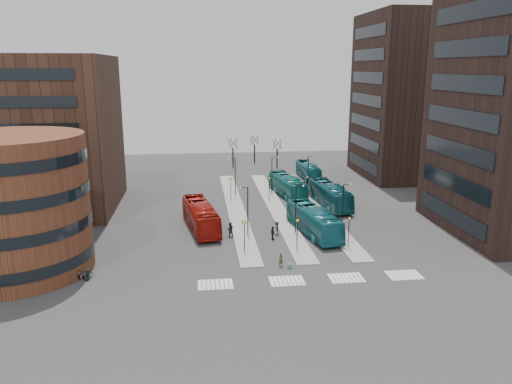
{
  "coord_description": "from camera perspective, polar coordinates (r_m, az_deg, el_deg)",
  "views": [
    {
      "loc": [
        -9.35,
        -40.61,
        20.37
      ],
      "look_at": [
        -2.13,
        20.13,
        5.0
      ],
      "focal_mm": 35.0,
      "sensor_mm": 36.0,
      "label": 1
    }
  ],
  "objects": [
    {
      "name": "lamp_posts",
      "position": [
        71.65,
        3.04,
        0.53
      ],
      "size": [
        14.04,
        20.24,
        6.12
      ],
      "color": "black",
      "rests_on": "ground"
    },
    {
      "name": "teal_bus_d",
      "position": [
        93.99,
        5.99,
        2.43
      ],
      "size": [
        2.71,
        10.63,
        2.95
      ],
      "primitive_type": "imported",
      "rotation": [
        0.0,
        0.0,
        0.02
      ],
      "color": "#16636E",
      "rests_on": "ground"
    },
    {
      "name": "round_building",
      "position": [
        55.58,
        -26.16,
        -1.31
      ],
      "size": [
        15.16,
        15.16,
        14.0
      ],
      "color": "brown",
      "rests_on": "ground"
    },
    {
      "name": "island_left",
      "position": [
        73.67,
        -2.35,
        -1.9
      ],
      "size": [
        2.5,
        45.0,
        0.15
      ],
      "primitive_type": "cube",
      "color": "gray",
      "rests_on": "ground"
    },
    {
      "name": "office_block",
      "position": [
        79.12,
        -25.02,
        5.99
      ],
      "size": [
        25.0,
        20.12,
        22.0
      ],
      "color": "#432A1F",
      "rests_on": "ground"
    },
    {
      "name": "teal_bus_b",
      "position": [
        81.0,
        3.61,
        0.72
      ],
      "size": [
        4.64,
        12.18,
        3.31
      ],
      "primitive_type": "imported",
      "rotation": [
        0.0,
        0.0,
        0.16
      ],
      "color": "#146767",
      "rests_on": "ground"
    },
    {
      "name": "island_right",
      "position": [
        75.49,
        6.77,
        -1.59
      ],
      "size": [
        2.5,
        45.0,
        0.15
      ],
      "primitive_type": "cube",
      "color": "gray",
      "rests_on": "ground"
    },
    {
      "name": "bicycle_mid",
      "position": [
        52.39,
        -19.32,
        -9.01
      ],
      "size": [
        1.75,
        1.14,
        1.02
      ],
      "primitive_type": "imported",
      "rotation": [
        0.0,
        0.0,
        1.15
      ],
      "color": "gray",
      "rests_on": "ground"
    },
    {
      "name": "bicycle_near",
      "position": [
        52.72,
        -19.24,
        -8.87
      ],
      "size": [
        2.0,
        1.39,
        1.0
      ],
      "primitive_type": "imported",
      "rotation": [
        0.0,
        0.0,
        1.14
      ],
      "color": "gray",
      "rests_on": "ground"
    },
    {
      "name": "bicycle_far",
      "position": [
        52.92,
        -19.19,
        -8.78
      ],
      "size": [
        1.97,
        0.93,
        0.99
      ],
      "primitive_type": "imported",
      "rotation": [
        0.0,
        0.0,
        1.72
      ],
      "color": "gray",
      "rests_on": "ground"
    },
    {
      "name": "traveller",
      "position": [
        52.74,
        2.87,
        -7.74
      ],
      "size": [
        0.67,
        0.6,
        1.54
      ],
      "primitive_type": "imported",
      "rotation": [
        0.0,
        0.0,
        0.52
      ],
      "color": "#49462B",
      "rests_on": "ground"
    },
    {
      "name": "sign_poles",
      "position": [
        67.0,
        2.88,
        -1.47
      ],
      "size": [
        12.45,
        22.12,
        3.65
      ],
      "color": "black",
      "rests_on": "ground"
    },
    {
      "name": "island_mid",
      "position": [
        74.34,
        2.27,
        -1.75
      ],
      "size": [
        2.5,
        45.0,
        0.15
      ],
      "primitive_type": "cube",
      "color": "gray",
      "rests_on": "ground"
    },
    {
      "name": "suitcase",
      "position": [
        52.5,
        3.87,
        -8.46
      ],
      "size": [
        0.44,
        0.37,
        0.5
      ],
      "primitive_type": "cube",
      "rotation": [
        0.0,
        0.0,
        -0.15
      ],
      "color": "navy",
      "rests_on": "ground"
    },
    {
      "name": "teal_bus_a",
      "position": [
        62.82,
        6.6,
        -3.27
      ],
      "size": [
        4.89,
        12.58,
        3.42
      ],
      "primitive_type": "imported",
      "rotation": [
        0.0,
        0.0,
        0.17
      ],
      "color": "#166571",
      "rests_on": "ground"
    },
    {
      "name": "crosswalk_stripes",
      "position": [
        50.28,
        6.67,
        -9.89
      ],
      "size": [
        22.35,
        2.4,
        0.01
      ],
      "color": "silver",
      "rests_on": "ground"
    },
    {
      "name": "teal_bus_c",
      "position": [
        75.59,
        8.46,
        -0.35
      ],
      "size": [
        3.93,
        12.45,
        3.41
      ],
      "primitive_type": "imported",
      "rotation": [
        0.0,
        0.0,
        0.09
      ],
      "color": "#12505A",
      "rests_on": "ground"
    },
    {
      "name": "red_bus",
      "position": [
        64.6,
        -6.35,
        -2.75
      ],
      "size": [
        4.97,
        12.77,
        3.47
      ],
      "primitive_type": "imported",
      "rotation": [
        0.0,
        0.0,
        0.17
      ],
      "color": "#A2140C",
      "rests_on": "ground"
    },
    {
      "name": "commuter_a",
      "position": [
        61.56,
        -2.98,
        -4.32
      ],
      "size": [
        0.95,
        0.76,
        1.87
      ],
      "primitive_type": "imported",
      "rotation": [
        0.0,
        0.0,
        3.2
      ],
      "color": "black",
      "rests_on": "ground"
    },
    {
      "name": "commuter_c",
      "position": [
        62.42,
        2.39,
        -4.14
      ],
      "size": [
        0.69,
        1.12,
        1.67
      ],
      "primitive_type": "imported",
      "rotation": [
        0.0,
        0.0,
        4.64
      ],
      "color": "black",
      "rests_on": "ground"
    },
    {
      "name": "bare_trees",
      "position": [
        105.46,
        -0.14,
        4.47
      ],
      "size": [
        10.97,
        8.14,
        5.9
      ],
      "color": "black",
      "rests_on": "ground"
    },
    {
      "name": "commuter_b",
      "position": [
        60.55,
        1.93,
        -4.7
      ],
      "size": [
        0.59,
        1.06,
        1.71
      ],
      "primitive_type": "imported",
      "rotation": [
        0.0,
        0.0,
        1.76
      ],
      "color": "black",
      "rests_on": "ground"
    },
    {
      "name": "ground",
      "position": [
        46.39,
        5.68,
        -12.02
      ],
      "size": [
        160.0,
        160.0,
        0.0
      ],
      "primitive_type": "plane",
      "color": "#2F2F32",
      "rests_on": "ground"
    },
    {
      "name": "tower_far",
      "position": [
        99.74,
        18.02,
        10.34
      ],
      "size": [
        20.12,
        20.0,
        30.0
      ],
      "color": "black",
      "rests_on": "ground"
    }
  ]
}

